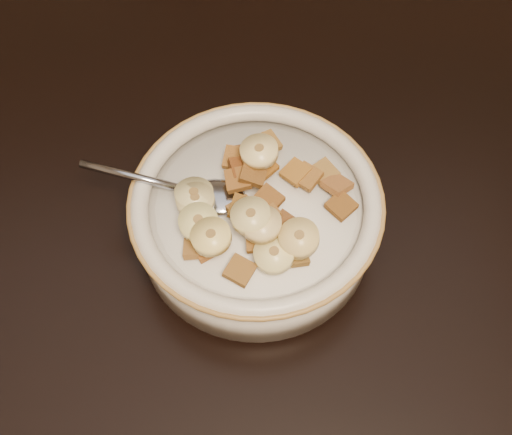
{
  "coord_description": "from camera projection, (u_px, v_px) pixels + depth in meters",
  "views": [
    {
      "loc": [
        0.05,
        -0.4,
        1.24
      ],
      "look_at": [
        0.06,
        -0.12,
        0.78
      ],
      "focal_mm": 45.0,
      "sensor_mm": 36.0,
      "label": 1
    }
  ],
  "objects": [
    {
      "name": "cereal_square_17",
      "position": [
        259.0,
        239.0,
        0.49
      ],
      "size": [
        0.02,
        0.02,
        0.01
      ],
      "primitive_type": "cube",
      "rotation": [
        -0.11,
        -0.17,
        1.56
      ],
      "color": "brown",
      "rests_on": "milk"
    },
    {
      "name": "cereal_square_3",
      "position": [
        285.0,
        226.0,
        0.5
      ],
      "size": [
        0.03,
        0.03,
        0.01
      ],
      "primitive_type": "cube",
      "rotation": [
        0.07,
        0.01,
        0.87
      ],
      "color": "brown",
      "rests_on": "milk"
    },
    {
      "name": "cereal_square_7",
      "position": [
        245.0,
        154.0,
        0.54
      ],
      "size": [
        0.03,
        0.03,
        0.01
      ],
      "primitive_type": "cube",
      "rotation": [
        -0.16,
        0.16,
        0.31
      ],
      "color": "#945324",
      "rests_on": "milk"
    },
    {
      "name": "banana_slice_0",
      "position": [
        195.0,
        200.0,
        0.51
      ],
      "size": [
        0.04,
        0.04,
        0.01
      ],
      "primitive_type": "cylinder",
      "rotation": [
        -0.01,
        0.07,
        2.15
      ],
      "color": "tan",
      "rests_on": "milk"
    },
    {
      "name": "cereal_square_8",
      "position": [
        238.0,
        179.0,
        0.52
      ],
      "size": [
        0.02,
        0.02,
        0.01
      ],
      "primitive_type": "cube",
      "rotation": [
        -0.2,
        -0.07,
        1.69
      ],
      "color": "brown",
      "rests_on": "milk"
    },
    {
      "name": "cereal_square_4",
      "position": [
        243.0,
        209.0,
        0.5
      ],
      "size": [
        0.03,
        0.03,
        0.01
      ],
      "primitive_type": "cube",
      "rotation": [
        -0.24,
        0.01,
        0.56
      ],
      "color": "brown",
      "rests_on": "milk"
    },
    {
      "name": "banana_slice_4",
      "position": [
        199.0,
        222.0,
        0.49
      ],
      "size": [
        0.04,
        0.04,
        0.01
      ],
      "primitive_type": "cylinder",
      "rotation": [
        -0.09,
        -0.08,
        2.25
      ],
      "color": "#D9D181",
      "rests_on": "milk"
    },
    {
      "name": "cereal_square_2",
      "position": [
        294.0,
        254.0,
        0.49
      ],
      "size": [
        0.02,
        0.02,
        0.01
      ],
      "primitive_type": "cube",
      "rotation": [
        -0.03,
        0.13,
        0.16
      ],
      "color": "brown",
      "rests_on": "milk"
    },
    {
      "name": "cereal_square_0",
      "position": [
        236.0,
        158.0,
        0.54
      ],
      "size": [
        0.02,
        0.02,
        0.01
      ],
      "primitive_type": "cube",
      "rotation": [
        -0.2,
        0.02,
        2.9
      ],
      "color": "#9A5E26",
      "rests_on": "milk"
    },
    {
      "name": "milk",
      "position": [
        256.0,
        206.0,
        0.53
      ],
      "size": [
        0.17,
        0.17,
        0.0
      ],
      "primitive_type": "cylinder",
      "color": "white",
      "rests_on": "cereal_bowl"
    },
    {
      "name": "banana_slice_1",
      "position": [
        251.0,
        216.0,
        0.49
      ],
      "size": [
        0.04,
        0.04,
        0.01
      ],
      "primitive_type": "cylinder",
      "rotation": [
        -0.08,
        0.1,
        2.35
      ],
      "color": "beige",
      "rests_on": "milk"
    },
    {
      "name": "cereal_square_20",
      "position": [
        242.0,
        168.0,
        0.53
      ],
      "size": [
        0.02,
        0.02,
        0.01
      ],
      "primitive_type": "cube",
      "rotation": [
        0.19,
        -0.06,
        1.79
      ],
      "color": "brown",
      "rests_on": "milk"
    },
    {
      "name": "cereal_square_10",
      "position": [
        206.0,
        247.0,
        0.5
      ],
      "size": [
        0.03,
        0.03,
        0.01
      ],
      "primitive_type": "cube",
      "rotation": [
        -0.08,
        0.06,
        2.03
      ],
      "color": "brown",
      "rests_on": "milk"
    },
    {
      "name": "banana_slice_8",
      "position": [
        211.0,
        237.0,
        0.48
      ],
      "size": [
        0.04,
        0.04,
        0.01
      ],
      "primitive_type": "cylinder",
      "rotation": [
        -0.02,
        0.12,
        2.75
      ],
      "color": "#FDDC79",
      "rests_on": "milk"
    },
    {
      "name": "cereal_square_21",
      "position": [
        263.0,
        167.0,
        0.53
      ],
      "size": [
        0.03,
        0.03,
        0.01
      ],
      "primitive_type": "cube",
      "rotation": [
        0.13,
        -0.11,
        0.68
      ],
      "color": "brown",
      "rests_on": "milk"
    },
    {
      "name": "cereal_square_16",
      "position": [
        253.0,
        174.0,
        0.52
      ],
      "size": [
        0.03,
        0.03,
        0.01
      ],
      "primitive_type": "cube",
      "rotation": [
        0.24,
        -0.05,
        1.29
      ],
      "color": "brown",
      "rests_on": "milk"
    },
    {
      "name": "cereal_square_19",
      "position": [
        324.0,
        172.0,
        0.54
      ],
      "size": [
        0.03,
        0.03,
        0.01
      ],
      "primitive_type": "cube",
      "rotation": [
        0.17,
        0.08,
        0.66
      ],
      "color": "olive",
      "rests_on": "milk"
    },
    {
      "name": "floor",
      "position": [
        223.0,
        381.0,
        1.31
      ],
      "size": [
        4.0,
        4.5,
        0.1
      ],
      "primitive_type": "cube",
      "color": "#422816",
      "rests_on": "ground"
    },
    {
      "name": "banana_slice_7",
      "position": [
        261.0,
        224.0,
        0.49
      ],
      "size": [
        0.04,
        0.04,
        0.01
      ],
      "primitive_type": "cylinder",
      "rotation": [
        -0.08,
        -0.05,
        0.18
      ],
      "color": "beige",
      "rests_on": "milk"
    },
    {
      "name": "banana_slice_9",
      "position": [
        194.0,
        195.0,
        0.51
      ],
      "size": [
        0.04,
        0.04,
        0.01
      ],
      "primitive_type": "cylinder",
      "rotation": [
        0.09,
        0.07,
        2.39
      ],
      "color": "beige",
      "rests_on": "milk"
    },
    {
      "name": "cereal_square_6",
      "position": [
        240.0,
        270.0,
        0.49
      ],
      "size": [
        0.03,
        0.03,
        0.01
      ],
      "primitive_type": "cube",
      "rotation": [
        -0.03,
        -0.14,
        2.6
      ],
      "color": "brown",
      "rests_on": "milk"
    },
    {
      "name": "table",
      "position": [
        189.0,
        144.0,
        0.65
      ],
      "size": [
        1.42,
        0.93,
        0.04
      ],
      "primitive_type": "cube",
      "rotation": [
        0.0,
        0.0,
        0.02
      ],
      "color": "black",
      "rests_on": "floor"
    },
    {
      "name": "banana_slice_2",
      "position": [
        259.0,
        151.0,
        0.52
      ],
      "size": [
        0.04,
        0.04,
        0.01
      ],
      "primitive_type": "cylinder",
      "rotation": [
        -0.1,
        0.04,
        1.7
      ],
      "color": "#EED37D",
      "rests_on": "milk"
    },
    {
      "name": "cereal_square_18",
      "position": [
        197.0,
        247.0,
        0.5
      ],
      "size": [
        0.02,
        0.02,
        0.01
      ],
      "primitive_type": "cube",
      "rotation": [
        0.21,
        0.11,
        3.13
      ],
      "color": "brown",
      "rests_on": "milk"
    },
    {
      "name": "cereal_square_1",
      "position": [
        307.0,
        177.0,
        0.53
      ],
      "size": [
        0.03,
        0.03,
        0.01
      ],
      "primitive_type": "cube",
      "rotation": [
        -0.04,
        -0.18,
        0.87
      ],
      "color": "#956323",
      "rests_on": "milk"
    },
    {
      "name": "cereal_square_14",
      "position": [
        265.0,
        213.0,
        0.5
      ],
      "size": [
        0.03,
        0.03,
        0.01
      ],
      "primitive_type": "cube",
      "rotation": [
        -0.16,
        0.16,
        2.05
      ],
      "color": "brown",
      "rests_on": "milk"
    },
    {
      "name": "cereal_square_9",
      "position": [
        268.0,
        200.0,
        0.5
      ],
      "size": [
        0.03,
        0.03,
        0.01
      ],
      "primitive_type": "cube",
      "rotation": [
        -0.13,
        -0.05,
        2.37
      ],
      "color": "brown",
      "rests_on": "milk"
    },
    {
      "name": "cereal_square_12",
      "position": [
        337.0,
        185.0,
        0.53
      ],
      "size": [
        0.03,
        0.03,
        0.01
      ],
      "primitive_type": "cube",
      "rotation": [
        0.25,
        0.18,
        2.29
      ],
      "color": "#9D5828",
      "rests_on": "milk"
    },
    {
      "name": "cereal_square_15",
      "position": [
        341.0,
        206.0,
        0.52
      ],
      "size": [
        0.03,
        0.03,
        0.01
      ],
      "primitive_type": "cube",
      "rotation": [
        0.07,
        -0.06,
        0.7
      ],
      "color": "brown",
      "rests_on": "milk"
    },
    {
      "name": "banana_slice_3",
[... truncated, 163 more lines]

